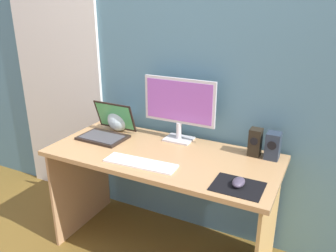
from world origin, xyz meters
name	(u,v)px	position (x,y,z in m)	size (l,w,h in m)	color
ground_plane	(163,249)	(0.00, 0.00, 0.00)	(8.00, 8.00, 0.00)	brown
wall_back	(189,55)	(0.00, 0.37, 1.25)	(6.00, 0.04, 2.50)	teal
door_left	(59,76)	(-1.10, 0.34, 1.01)	(0.82, 0.02, 2.02)	white
desk	(163,175)	(0.00, 0.00, 0.57)	(1.40, 0.63, 0.71)	tan
monitor	(179,106)	(0.00, 0.23, 0.95)	(0.49, 0.14, 0.41)	silver
speaker_right	(273,146)	(0.60, 0.23, 0.79)	(0.08, 0.09, 0.16)	#263242
speaker_near_monitor	(255,142)	(0.50, 0.23, 0.79)	(0.07, 0.08, 0.17)	black
laptop	(107,130)	(-0.46, 0.07, 0.76)	(0.31, 0.29, 0.22)	black
fishbowl	(119,119)	(-0.46, 0.22, 0.79)	(0.17, 0.17, 0.17)	silver
keyboard_external	(140,163)	(-0.05, -0.18, 0.72)	(0.42, 0.12, 0.01)	white
mousepad	(238,186)	(0.51, -0.18, 0.71)	(0.25, 0.20, 0.00)	black
mouse	(239,182)	(0.51, -0.17, 0.73)	(0.06, 0.10, 0.04)	#494055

